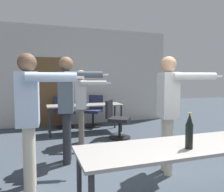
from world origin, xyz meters
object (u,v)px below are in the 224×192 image
object	(u,v)px
person_near_casual	(30,109)
beer_bottle	(189,132)
person_left_plaid	(67,99)
drink_cup	(86,102)
person_right_polo	(82,100)
office_chair_mid_tucked	(94,112)
office_chair_far_right	(64,113)
person_center_tall	(169,103)
office_chair_side_rolled	(116,120)

from	to	relation	value
person_near_casual	beer_bottle	xyz separation A→B (m)	(1.46, -1.19, -0.13)
person_left_plaid	drink_cup	distance (m)	2.21
person_right_polo	office_chair_mid_tucked	bearing A→B (deg)	169.39
office_chair_mid_tucked	beer_bottle	size ratio (longest dim) A/B	2.64
person_left_plaid	office_chair_far_right	size ratio (longest dim) A/B	1.97
person_left_plaid	drink_cup	xyz separation A→B (m)	(0.75, 2.06, -0.29)
person_left_plaid	person_center_tall	distance (m)	1.63
office_chair_far_right	office_chair_mid_tucked	size ratio (longest dim) A/B	0.98
person_center_tall	office_chair_side_rolled	world-z (taller)	person_center_tall
person_right_polo	person_near_casual	distance (m)	2.03
person_near_casual	office_chair_side_rolled	world-z (taller)	person_near_casual
office_chair_far_right	drink_cup	size ratio (longest dim) A/B	10.07
office_chair_far_right	beer_bottle	distance (m)	4.83
person_left_plaid	office_chair_far_right	xyz separation A→B (m)	(0.24, 2.80, -0.66)
office_chair_side_rolled	office_chair_mid_tucked	bearing A→B (deg)	-138.05
person_right_polo	office_chair_side_rolled	world-z (taller)	person_right_polo
beer_bottle	drink_cup	bearing A→B (deg)	92.19
office_chair_mid_tucked	person_near_casual	bearing A→B (deg)	98.78
person_left_plaid	office_chair_side_rolled	bearing A→B (deg)	144.25
office_chair_far_right	beer_bottle	world-z (taller)	beer_bottle
office_chair_mid_tucked	beer_bottle	bearing A→B (deg)	122.21
office_chair_far_right	person_left_plaid	bearing A→B (deg)	68.66
person_left_plaid	beer_bottle	xyz separation A→B (m)	(0.90, -1.96, -0.18)
person_right_polo	drink_cup	world-z (taller)	person_right_polo
person_center_tall	beer_bottle	world-z (taller)	person_center_tall
office_chair_side_rolled	beer_bottle	distance (m)	3.22
person_near_casual	office_chair_mid_tucked	world-z (taller)	person_near_casual
person_right_polo	office_chair_far_right	distance (m)	1.89
person_right_polo	beer_bottle	world-z (taller)	person_right_polo
person_left_plaid	drink_cup	bearing A→B (deg)	171.64
person_near_casual	office_chair_mid_tucked	xyz separation A→B (m)	(1.67, 3.42, -0.61)
office_chair_side_rolled	drink_cup	bearing A→B (deg)	-112.74
office_chair_side_rolled	person_right_polo	bearing A→B (deg)	-42.87
person_center_tall	office_chair_far_right	world-z (taller)	person_center_tall
person_left_plaid	office_chair_mid_tucked	bearing A→B (deg)	168.98
person_right_polo	office_chair_side_rolled	size ratio (longest dim) A/B	1.77
office_chair_far_right	beer_bottle	xyz separation A→B (m)	(0.66, -4.76, 0.49)
person_left_plaid	beer_bottle	world-z (taller)	person_left_plaid
drink_cup	person_near_casual	bearing A→B (deg)	-114.89
person_near_casual	office_chair_side_rolled	xyz separation A→B (m)	(1.86, 1.96, -0.62)
person_near_casual	drink_cup	bearing A→B (deg)	157.48
person_right_polo	person_near_casual	world-z (taller)	person_near_casual
office_chair_mid_tucked	beer_bottle	xyz separation A→B (m)	(-0.21, -4.62, 0.48)
person_near_casual	drink_cup	world-z (taller)	person_near_casual
person_near_casual	office_chair_far_right	world-z (taller)	person_near_casual
office_chair_mid_tucked	person_right_polo	bearing A→B (deg)	102.56
person_right_polo	beer_bottle	bearing A→B (deg)	20.62
person_near_casual	office_chair_side_rolled	size ratio (longest dim) A/B	1.90
office_chair_mid_tucked	beer_bottle	distance (m)	4.64
person_near_casual	person_center_tall	distance (m)	1.93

